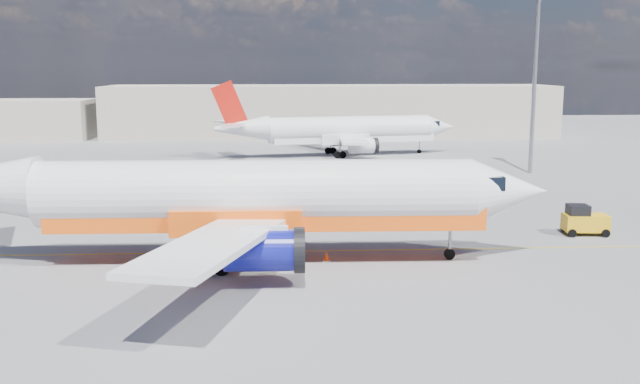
{
  "coord_description": "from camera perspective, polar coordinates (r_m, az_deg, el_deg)",
  "views": [
    {
      "loc": [
        -3.19,
        -38.73,
        11.05
      ],
      "look_at": [
        -0.75,
        3.74,
        3.5
      ],
      "focal_mm": 40.0,
      "sensor_mm": 36.0,
      "label": 1
    }
  ],
  "objects": [
    {
      "name": "ground",
      "position": [
        40.4,
        1.38,
        -5.81
      ],
      "size": [
        240.0,
        240.0,
        0.0
      ],
      "primitive_type": "plane",
      "color": "slate",
      "rests_on": "ground"
    },
    {
      "name": "taxi_line",
      "position": [
        43.29,
        1.06,
        -4.72
      ],
      "size": [
        70.0,
        0.15,
        0.01
      ],
      "primitive_type": "cube",
      "color": "gold",
      "rests_on": "ground"
    },
    {
      "name": "terminal_main",
      "position": [
        114.25,
        0.84,
        6.52
      ],
      "size": [
        70.0,
        14.0,
        8.0
      ],
      "primitive_type": "cube",
      "color": "beige",
      "rests_on": "ground"
    },
    {
      "name": "terminal_annex",
      "position": [
        118.64,
        -24.01,
        5.3
      ],
      "size": [
        26.0,
        10.0,
        6.0
      ],
      "primitive_type": "cube",
      "color": "beige",
      "rests_on": "ground"
    },
    {
      "name": "main_jet",
      "position": [
        40.44,
        -6.69,
        -0.43
      ],
      "size": [
        36.93,
        29.23,
        11.2
      ],
      "rotation": [
        0.0,
        0.0,
        -0.02
      ],
      "color": "white",
      "rests_on": "ground"
    },
    {
      "name": "second_jet",
      "position": [
        88.56,
        1.78,
        4.93
      ],
      "size": [
        31.16,
        24.12,
        9.4
      ],
      "rotation": [
        0.0,
        0.0,
        0.19
      ],
      "color": "white",
      "rests_on": "ground"
    },
    {
      "name": "gse_tug",
      "position": [
        50.31,
        20.37,
        -2.16
      ],
      "size": [
        2.94,
        1.95,
        2.01
      ],
      "rotation": [
        0.0,
        0.0,
        -0.08
      ],
      "color": "black",
      "rests_on": "ground"
    },
    {
      "name": "traffic_cone",
      "position": [
        40.99,
        0.53,
        -5.17
      ],
      "size": [
        0.41,
        0.41,
        0.57
      ],
      "color": "white",
      "rests_on": "ground"
    },
    {
      "name": "floodlight_mast",
      "position": [
        76.75,
        16.89,
        10.42
      ],
      "size": [
        1.47,
        1.47,
        20.19
      ],
      "color": "#93939B",
      "rests_on": "ground"
    }
  ]
}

